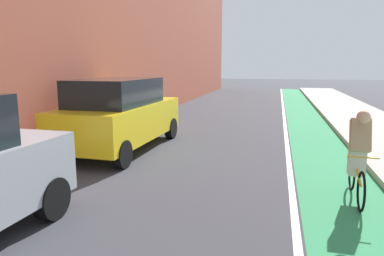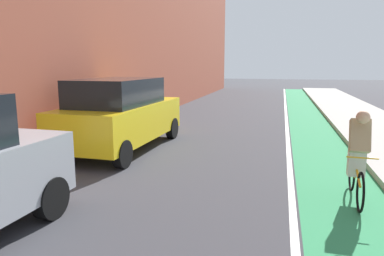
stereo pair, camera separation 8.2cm
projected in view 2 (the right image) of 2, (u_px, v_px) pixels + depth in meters
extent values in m
plane|color=#38383D|center=(229.00, 134.00, 12.20)|extent=(96.14, 96.14, 0.00)
cube|color=#2D8451|center=(311.00, 128.00, 13.42)|extent=(1.60, 43.70, 0.00)
cube|color=white|center=(287.00, 127.00, 13.64)|extent=(0.12, 43.70, 0.00)
cube|color=#A8A59E|center=(378.00, 129.00, 12.86)|extent=(2.95, 43.70, 0.14)
cylinder|color=black|center=(51.00, 198.00, 5.47)|extent=(0.24, 0.67, 0.66)
cube|color=yellow|center=(122.00, 121.00, 9.96)|extent=(2.04, 4.66, 0.95)
cube|color=black|center=(117.00, 93.00, 9.60)|extent=(1.75, 2.81, 0.75)
cylinder|color=black|center=(123.00, 126.00, 11.93)|extent=(0.24, 0.67, 0.66)
cylinder|color=black|center=(172.00, 128.00, 11.47)|extent=(0.24, 0.67, 0.66)
cylinder|color=black|center=(57.00, 149.00, 8.62)|extent=(0.24, 0.67, 0.66)
cylinder|color=black|center=(122.00, 154.00, 8.15)|extent=(0.24, 0.67, 0.66)
torus|color=black|center=(360.00, 192.00, 5.72)|extent=(0.07, 0.67, 0.66)
torus|color=black|center=(352.00, 173.00, 6.70)|extent=(0.07, 0.67, 0.66)
cylinder|color=gold|center=(357.00, 170.00, 6.17)|extent=(0.09, 0.96, 0.33)
cylinder|color=gold|center=(356.00, 163.00, 6.33)|extent=(0.04, 0.12, 0.55)
cylinder|color=gold|center=(362.00, 158.00, 5.69)|extent=(0.48, 0.05, 0.02)
cube|color=beige|center=(357.00, 160.00, 6.24)|extent=(0.29, 0.25, 0.56)
cube|color=tan|center=(360.00, 136.00, 6.04)|extent=(0.34, 0.41, 0.60)
sphere|color=tan|center=(363.00, 117.00, 5.83)|extent=(0.22, 0.22, 0.22)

